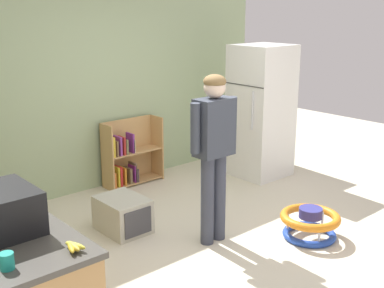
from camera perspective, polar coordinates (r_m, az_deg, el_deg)
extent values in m
plane|color=beige|center=(5.07, 4.50, -11.35)|extent=(12.00, 12.00, 0.00)
cube|color=#A1B78B|center=(6.43, -10.41, 6.90)|extent=(5.20, 0.06, 2.70)
sphere|color=silver|center=(3.51, -12.92, -14.41)|extent=(0.04, 0.04, 0.04)
sphere|color=silver|center=(4.15, -18.25, -9.93)|extent=(0.04, 0.04, 0.04)
cube|color=white|center=(6.88, 7.79, 3.68)|extent=(0.70, 0.68, 1.78)
cylinder|color=silver|center=(6.48, 6.84, 3.78)|extent=(0.02, 0.02, 0.50)
cube|color=#333333|center=(6.55, 5.88, 6.62)|extent=(0.01, 0.67, 0.01)
cube|color=tan|center=(6.41, -9.55, -1.58)|extent=(0.02, 0.28, 0.85)
cube|color=tan|center=(6.83, -4.01, -0.32)|extent=(0.02, 0.28, 0.85)
cube|color=tan|center=(6.71, -7.33, -0.69)|extent=(0.80, 0.02, 0.85)
cube|color=tan|center=(6.73, -6.59, -4.15)|extent=(0.76, 0.24, 0.02)
cube|color=tan|center=(6.61, -6.70, -0.85)|extent=(0.76, 0.24, 0.02)
cube|color=orange|center=(6.49, -9.01, -3.97)|extent=(0.02, 0.17, 0.20)
cube|color=gold|center=(6.36, -9.17, -0.29)|extent=(0.03, 0.17, 0.26)
cube|color=gold|center=(6.51, -8.60, -3.62)|extent=(0.02, 0.17, 0.26)
cube|color=brown|center=(6.40, -8.77, -0.45)|extent=(0.02, 0.17, 0.20)
cube|color=red|center=(6.53, -8.35, -3.57)|extent=(0.03, 0.17, 0.25)
cube|color=#8A3D93|center=(6.42, -8.39, -0.18)|extent=(0.03, 0.17, 0.24)
cube|color=orange|center=(6.57, -7.88, -3.56)|extent=(0.02, 0.17, 0.23)
cube|color=#AD2B27|center=(6.45, -7.99, -0.15)|extent=(0.03, 0.17, 0.23)
cube|color=brown|center=(6.62, -7.26, -3.51)|extent=(0.03, 0.17, 0.20)
cube|color=#6C6946|center=(6.47, -7.69, -0.24)|extent=(0.03, 0.17, 0.19)
cube|color=#8E2F90|center=(6.65, -6.76, -3.29)|extent=(0.02, 0.17, 0.23)
cube|color=beige|center=(6.54, -6.91, -0.15)|extent=(0.02, 0.17, 0.18)
cube|color=#725C4C|center=(6.65, -6.69, -3.14)|extent=(0.02, 0.17, 0.26)
cube|color=#813194|center=(6.52, -6.99, 0.16)|extent=(0.02, 0.17, 0.25)
cube|color=#413439|center=(6.68, -6.52, -3.43)|extent=(0.03, 0.17, 0.18)
cylinder|color=#383D4C|center=(4.92, 1.75, -6.43)|extent=(0.13, 0.13, 0.89)
cylinder|color=#383D4C|center=(5.03, 3.09, -5.98)|extent=(0.13, 0.13, 0.89)
cube|color=#353B48|center=(4.75, 2.52, 1.92)|extent=(0.38, 0.22, 0.55)
cylinder|color=#353B48|center=(4.59, 0.36, 1.78)|extent=(0.09, 0.09, 0.47)
cylinder|color=#353B48|center=(4.91, 4.55, 2.66)|extent=(0.09, 0.09, 0.47)
sphere|color=beige|center=(4.68, 2.58, 6.41)|extent=(0.20, 0.20, 0.20)
ellipsoid|color=brown|center=(4.67, 2.59, 7.09)|extent=(0.21, 0.21, 0.13)
torus|color=#2346B4|center=(5.33, 13.10, -9.91)|extent=(0.54, 0.54, 0.07)
torus|color=orange|center=(5.25, 13.23, -8.08)|extent=(0.60, 0.60, 0.08)
cylinder|color=navy|center=(5.23, 13.26, -7.58)|extent=(0.23, 0.23, 0.10)
cylinder|color=silver|center=(5.46, 14.54, -8.30)|extent=(0.02, 0.02, 0.18)
cylinder|color=silver|center=(5.31, 10.77, -8.76)|extent=(0.02, 0.02, 0.18)
cylinder|color=silver|center=(5.11, 14.19, -9.98)|extent=(0.02, 0.02, 0.18)
cube|color=beige|center=(5.34, -7.85, -7.89)|extent=(0.42, 0.54, 0.36)
cube|color=#424247|center=(5.13, -6.11, -8.84)|extent=(0.32, 0.01, 0.27)
cube|color=black|center=(3.41, -20.45, -6.99)|extent=(0.36, 0.48, 0.28)
cube|color=#2D2D33|center=(3.43, -17.29, -6.56)|extent=(0.01, 0.31, 0.20)
cube|color=#515156|center=(3.62, -18.72, -5.53)|extent=(0.01, 0.10, 0.20)
ellipsoid|color=yellow|center=(3.07, -13.52, -11.25)|extent=(0.09, 0.16, 0.04)
ellipsoid|color=yellow|center=(3.08, -13.31, -11.17)|extent=(0.04, 0.15, 0.04)
ellipsoid|color=yellow|center=(3.08, -13.06, -11.12)|extent=(0.09, 0.16, 0.04)
cylinder|color=teal|center=(2.97, -20.21, -12.33)|extent=(0.08, 0.08, 0.09)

